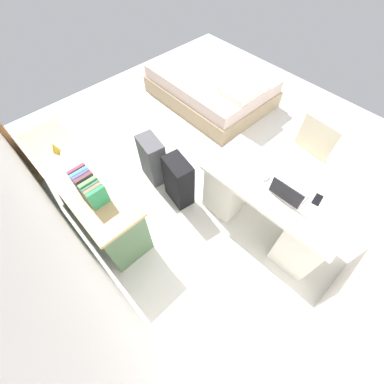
{
  "coord_description": "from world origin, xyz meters",
  "views": [
    {
      "loc": [
        -1.67,
        1.88,
        2.74
      ],
      "look_at": [
        -0.59,
        0.88,
        0.6
      ],
      "focal_mm": 23.74,
      "sensor_mm": 36.0,
      "label": 1
    }
  ],
  "objects": [
    {
      "name": "computer_mouse",
      "position": [
        -1.04,
        0.3,
        0.76
      ],
      "size": [
        0.06,
        0.1,
        0.03
      ],
      "primitive_type": "ellipsoid",
      "rotation": [
        0.0,
        0.0,
        0.05
      ],
      "color": "white",
      "rests_on": "desk"
    },
    {
      "name": "bed",
      "position": [
        0.93,
        -0.99,
        0.24
      ],
      "size": [
        1.91,
        1.41,
        0.58
      ],
      "color": "tan",
      "rests_on": "ground_plane"
    },
    {
      "name": "office_chair",
      "position": [
        -1.06,
        -0.48,
        0.42
      ],
      "size": [
        0.52,
        0.52,
        0.94
      ],
      "color": "black",
      "rests_on": "ground_plane"
    },
    {
      "name": "book_row",
      "position": [
        -0.05,
        1.65,
        0.87
      ],
      "size": [
        0.35,
        0.17,
        0.23
      ],
      "color": "#32935C",
      "rests_on": "credenza"
    },
    {
      "name": "figurine_small",
      "position": [
        0.7,
        1.65,
        0.81
      ],
      "size": [
        0.08,
        0.08,
        0.11
      ],
      "primitive_type": "cone",
      "color": "gold",
      "rests_on": "credenza"
    },
    {
      "name": "credenza",
      "position": [
        0.33,
        1.65,
        0.38
      ],
      "size": [
        1.8,
        0.48,
        0.76
      ],
      "color": "#4C6B47",
      "rests_on": "ground_plane"
    },
    {
      "name": "desk",
      "position": [
        -1.19,
        0.3,
        0.39
      ],
      "size": [
        1.47,
        0.73,
        0.75
      ],
      "color": "silver",
      "rests_on": "ground_plane"
    },
    {
      "name": "cell_phone_near_laptop",
      "position": [
        -1.53,
        0.15,
        0.75
      ],
      "size": [
        0.09,
        0.15,
        0.01
      ],
      "primitive_type": "cube",
      "rotation": [
        0.0,
        0.0,
        0.17
      ],
      "color": "black",
      "rests_on": "desk"
    },
    {
      "name": "laptop",
      "position": [
        -1.3,
        0.33,
        0.8
      ],
      "size": [
        0.32,
        0.24,
        0.21
      ],
      "color": "#B7B7BC",
      "rests_on": "desk"
    },
    {
      "name": "ground_plane",
      "position": [
        0.0,
        0.0,
        0.0
      ],
      "size": [
        5.4,
        5.4,
        0.0
      ],
      "primitive_type": "plane",
      "color": "silver"
    },
    {
      "name": "suitcase_black",
      "position": [
        -0.24,
        0.76,
        0.33
      ],
      "size": [
        0.39,
        0.28,
        0.67
      ],
      "primitive_type": "cube",
      "rotation": [
        0.0,
        0.0,
        -0.16
      ],
      "color": "black",
      "rests_on": "ground_plane"
    },
    {
      "name": "wall_back",
      "position": [
        0.0,
        2.03,
        1.42
      ],
      "size": [
        4.4,
        0.1,
        2.84
      ],
      "primitive_type": "cube",
      "color": "white",
      "rests_on": "ground_plane"
    },
    {
      "name": "suitcase_spare_grey",
      "position": [
        0.25,
        0.78,
        0.32
      ],
      "size": [
        0.39,
        0.28,
        0.64
      ],
      "primitive_type": "cube",
      "rotation": [
        0.0,
        0.0,
        -0.17
      ],
      "color": "#4C4C51",
      "rests_on": "ground_plane"
    }
  ]
}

